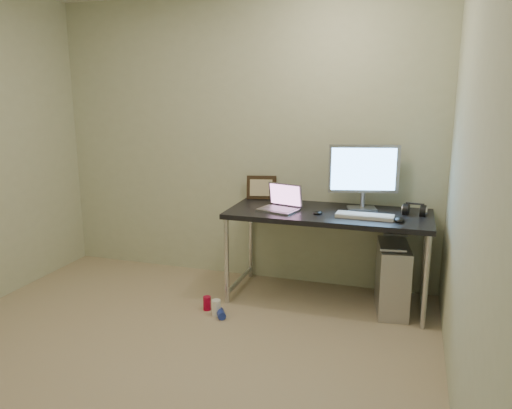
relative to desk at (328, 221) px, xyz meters
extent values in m
plane|color=tan|center=(-0.85, -1.40, -0.67)|extent=(3.50, 3.50, 0.00)
cube|color=beige|center=(-0.85, 0.35, 0.58)|extent=(3.50, 0.02, 2.50)
cube|color=beige|center=(0.90, -1.40, 0.58)|extent=(0.02, 3.50, 2.50)
cube|color=black|center=(0.00, 0.00, 0.06)|extent=(1.60, 0.70, 0.04)
cylinder|color=silver|center=(-0.76, -0.31, -0.32)|extent=(0.04, 0.04, 0.71)
cylinder|color=silver|center=(-0.76, 0.31, -0.32)|extent=(0.04, 0.04, 0.71)
cylinder|color=silver|center=(0.76, -0.31, -0.32)|extent=(0.04, 0.04, 0.71)
cylinder|color=silver|center=(0.76, 0.31, -0.32)|extent=(0.04, 0.04, 0.71)
cylinder|color=silver|center=(-0.76, 0.00, -0.59)|extent=(0.04, 0.62, 0.04)
cylinder|color=silver|center=(0.76, 0.00, -0.59)|extent=(0.04, 0.62, 0.04)
cube|color=#A4A4A8|center=(0.52, -0.05, -0.40)|extent=(0.29, 0.54, 0.53)
cylinder|color=#A3A3AA|center=(0.52, -0.26, -0.12)|extent=(0.19, 0.05, 0.03)
cylinder|color=#A3A3AA|center=(0.52, 0.17, -0.12)|extent=(0.19, 0.05, 0.03)
cylinder|color=black|center=(0.47, 0.30, -0.27)|extent=(0.01, 0.16, 0.69)
cylinder|color=black|center=(0.56, 0.28, -0.29)|extent=(0.02, 0.11, 0.71)
cylinder|color=#B2082F|center=(-0.86, -0.49, -0.62)|extent=(0.06, 0.06, 0.11)
cylinder|color=white|center=(-0.75, -0.56, -0.61)|extent=(0.09, 0.09, 0.13)
cylinder|color=#2135A5|center=(-0.71, -0.59, -0.64)|extent=(0.11, 0.13, 0.06)
cube|color=#A3A3AA|center=(-0.39, -0.10, 0.09)|extent=(0.34, 0.28, 0.02)
cube|color=slate|center=(-0.39, -0.10, 0.10)|extent=(0.30, 0.24, 0.00)
cube|color=#98979E|center=(-0.36, 0.02, 0.19)|extent=(0.30, 0.12, 0.19)
cube|color=#8C547E|center=(-0.36, 0.01, 0.19)|extent=(0.27, 0.10, 0.17)
cube|color=#A3A3AA|center=(0.24, 0.15, 0.09)|extent=(0.26, 0.21, 0.02)
cylinder|color=#A3A3AA|center=(0.24, 0.17, 0.16)|extent=(0.04, 0.04, 0.12)
cube|color=#A3A3AA|center=(0.24, 0.16, 0.41)|extent=(0.55, 0.17, 0.39)
cube|color=#60A2ED|center=(0.24, 0.14, 0.41)|extent=(0.50, 0.13, 0.34)
cube|color=silver|center=(0.29, -0.11, 0.09)|extent=(0.44, 0.16, 0.03)
ellipsoid|color=black|center=(0.55, -0.15, 0.10)|extent=(0.08, 0.13, 0.04)
ellipsoid|color=black|center=(-0.07, -0.11, 0.10)|extent=(0.09, 0.11, 0.03)
cylinder|color=black|center=(0.59, 0.10, 0.11)|extent=(0.06, 0.11, 0.11)
cylinder|color=black|center=(0.72, 0.10, 0.11)|extent=(0.06, 0.11, 0.11)
cube|color=black|center=(0.65, 0.10, 0.17)|extent=(0.14, 0.03, 0.01)
cube|color=black|center=(-0.65, 0.29, 0.18)|extent=(0.27, 0.14, 0.21)
cylinder|color=silver|center=(-0.34, 0.24, 0.13)|extent=(0.01, 0.01, 0.10)
cylinder|color=silver|center=(-0.34, 0.24, 0.18)|extent=(0.05, 0.04, 0.04)
camera|label=1|loc=(0.61, -3.87, 1.02)|focal=35.00mm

